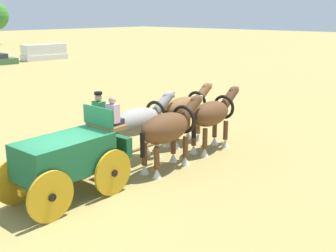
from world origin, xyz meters
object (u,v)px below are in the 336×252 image
at_px(show_wagon, 70,156).
at_px(draft_horse_rear_off, 168,129).
at_px(draft_horse_lead_near, 185,110).
at_px(parked_vehicle_g, 44,52).
at_px(draft_horse_rear_near, 139,122).
at_px(draft_horse_lead_off, 213,115).

height_order(show_wagon, draft_horse_rear_off, show_wagon).
xyz_separation_m(draft_horse_lead_near, parked_vehicle_g, (12.80, 31.33, -0.53)).
bearing_deg(draft_horse_rear_off, draft_horse_rear_near, 92.46).
xyz_separation_m(show_wagon, parked_vehicle_g, (18.83, 32.27, -0.40)).
relative_size(draft_horse_lead_off, parked_vehicle_g, 0.61).
relative_size(draft_horse_rear_off, draft_horse_lead_near, 1.03).
bearing_deg(draft_horse_rear_near, show_wagon, -166.68).
height_order(draft_horse_rear_off, draft_horse_lead_near, draft_horse_rear_off).
bearing_deg(draft_horse_lead_off, parked_vehicle_g, 68.67).
bearing_deg(show_wagon, draft_horse_rear_off, -7.94).
height_order(draft_horse_lead_off, parked_vehicle_g, draft_horse_lead_off).
bearing_deg(show_wagon, parked_vehicle_g, 59.73).
bearing_deg(parked_vehicle_g, show_wagon, -120.27).
height_order(draft_horse_rear_near, parked_vehicle_g, draft_horse_rear_near).
bearing_deg(draft_horse_rear_near, draft_horse_lead_near, 2.71).
bearing_deg(draft_horse_rear_off, parked_vehicle_g, 64.89).
bearing_deg(draft_horse_rear_near, draft_horse_lead_off, -23.82).
height_order(show_wagon, draft_horse_rear_near, show_wagon).
relative_size(show_wagon, draft_horse_rear_off, 1.78).
xyz_separation_m(draft_horse_rear_off, draft_horse_lead_near, (2.54, 1.42, -0.02)).
height_order(show_wagon, draft_horse_lead_near, show_wagon).
xyz_separation_m(show_wagon, draft_horse_rear_off, (3.49, -0.49, 0.15)).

